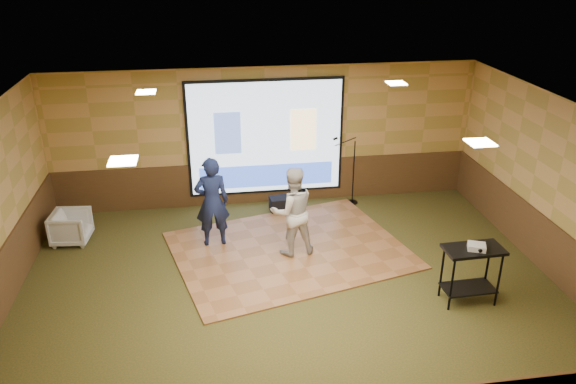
{
  "coord_description": "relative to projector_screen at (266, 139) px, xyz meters",
  "views": [
    {
      "loc": [
        -1.2,
        -7.8,
        5.3
      ],
      "look_at": [
        0.12,
        1.03,
        1.3
      ],
      "focal_mm": 35.0,
      "sensor_mm": 36.0,
      "label": 1
    }
  ],
  "objects": [
    {
      "name": "player_left",
      "position": [
        -1.21,
        -1.75,
        -0.58
      ],
      "size": [
        0.67,
        0.47,
        1.74
      ],
      "primitive_type": "imported",
      "rotation": [
        0.0,
        0.0,
        3.23
      ],
      "color": "#151E42",
      "rests_on": "dance_floor"
    },
    {
      "name": "downlight_nw",
      "position": [
        -2.2,
        -1.64,
        1.5
      ],
      "size": [
        0.32,
        0.32,
        0.02
      ],
      "primitive_type": "cube",
      "color": "#FFE7BF",
      "rests_on": "room_shell"
    },
    {
      "name": "dance_floor",
      "position": [
        0.18,
        -2.2,
        -1.46
      ],
      "size": [
        4.79,
        4.08,
        0.03
      ],
      "primitive_type": "cube",
      "rotation": [
        0.0,
        0.0,
        0.25
      ],
      "color": "#9C6339",
      "rests_on": "ground"
    },
    {
      "name": "wainscot_left",
      "position": [
        -4.48,
        -3.44,
        -1.0
      ],
      "size": [
        0.04,
        7.0,
        0.95
      ],
      "primitive_type": "cube",
      "color": "#493118",
      "rests_on": "ground"
    },
    {
      "name": "ground",
      "position": [
        0.0,
        -3.44,
        -1.47
      ],
      "size": [
        9.0,
        9.0,
        0.0
      ],
      "primitive_type": "plane",
      "color": "#273417",
      "rests_on": "ground"
    },
    {
      "name": "projector_screen",
      "position": [
        0.0,
        0.0,
        0.0
      ],
      "size": [
        3.32,
        0.06,
        2.52
      ],
      "color": "black",
      "rests_on": "room_shell"
    },
    {
      "name": "downlight_ne",
      "position": [
        2.2,
        -1.64,
        1.5
      ],
      "size": [
        0.32,
        0.32,
        0.02
      ],
      "primitive_type": "cube",
      "color": "#FFE7BF",
      "rests_on": "room_shell"
    },
    {
      "name": "downlight_sw",
      "position": [
        -2.2,
        -4.94,
        1.5
      ],
      "size": [
        0.32,
        0.32,
        0.02
      ],
      "primitive_type": "cube",
      "color": "#FFE7BF",
      "rests_on": "room_shell"
    },
    {
      "name": "mic_stand",
      "position": [
        1.81,
        -0.3,
        -0.98
      ],
      "size": [
        0.61,
        0.25,
        1.55
      ],
      "rotation": [
        0.0,
        0.0,
        0.02
      ],
      "color": "black",
      "rests_on": "ground"
    },
    {
      "name": "wainscot_back",
      "position": [
        0.0,
        0.04,
        -1.0
      ],
      "size": [
        9.0,
        0.04,
        0.95
      ],
      "primitive_type": "cube",
      "color": "#493118",
      "rests_on": "ground"
    },
    {
      "name": "av_table",
      "position": [
        2.76,
        -4.2,
        -0.8
      ],
      "size": [
        0.92,
        0.48,
        0.97
      ],
      "rotation": [
        0.0,
        0.0,
        0.03
      ],
      "color": "black",
      "rests_on": "ground"
    },
    {
      "name": "duffel_bag",
      "position": [
        0.27,
        -0.48,
        -1.32
      ],
      "size": [
        0.53,
        0.38,
        0.31
      ],
      "primitive_type": "cube",
      "rotation": [
        0.0,
        0.0,
        0.09
      ],
      "color": "black",
      "rests_on": "ground"
    },
    {
      "name": "projector",
      "position": [
        2.78,
        -4.23,
        -0.46
      ],
      "size": [
        0.33,
        0.3,
        0.09
      ],
      "primitive_type": "cube",
      "rotation": [
        0.0,
        0.0,
        -0.38
      ],
      "color": "silver",
      "rests_on": "av_table"
    },
    {
      "name": "wainscot_right",
      "position": [
        4.48,
        -3.44,
        -1.0
      ],
      "size": [
        0.04,
        7.0,
        0.95
      ],
      "primitive_type": "cube",
      "color": "#493118",
      "rests_on": "ground"
    },
    {
      "name": "player_right",
      "position": [
        0.21,
        -2.31,
        -0.61
      ],
      "size": [
        0.89,
        0.74,
        1.68
      ],
      "primitive_type": "imported",
      "rotation": [
        0.0,
        0.0,
        3.28
      ],
      "color": "beige",
      "rests_on": "dance_floor"
    },
    {
      "name": "room_shell",
      "position": [
        0.0,
        -3.44,
        0.62
      ],
      "size": [
        9.04,
        7.04,
        3.02
      ],
      "color": "tan",
      "rests_on": "ground"
    },
    {
      "name": "downlight_se",
      "position": [
        2.2,
        -4.94,
        1.5
      ],
      "size": [
        0.32,
        0.32,
        0.02
      ],
      "primitive_type": "cube",
      "color": "#FFE7BF",
      "rests_on": "room_shell"
    },
    {
      "name": "banquet_chair",
      "position": [
        -3.9,
        -1.23,
        -1.16
      ],
      "size": [
        0.75,
        0.73,
        0.63
      ],
      "primitive_type": "imported",
      "rotation": [
        0.0,
        0.0,
        1.47
      ],
      "color": "gray",
      "rests_on": "ground"
    }
  ]
}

